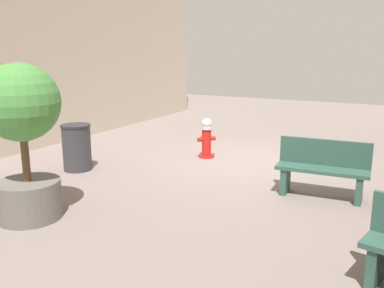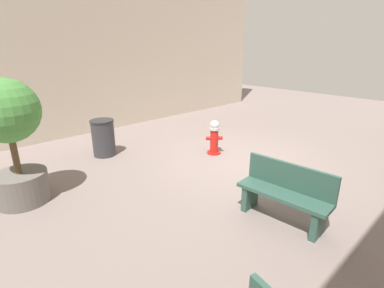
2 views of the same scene
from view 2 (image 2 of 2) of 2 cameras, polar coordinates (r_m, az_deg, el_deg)
name	(u,v)px [view 2 (image 2 of 2)]	position (r m, az deg, el deg)	size (l,w,h in m)	color
ground_plane	(243,162)	(7.23, 10.07, -3.46)	(23.40, 23.40, 0.00)	gray
fire_hydrant	(214,137)	(7.54, 4.40, 1.37)	(0.40, 0.40, 0.90)	red
bench_near	(285,193)	(4.92, 17.87, -9.13)	(1.50, 0.53, 0.95)	#33594C
planter_tree	(10,132)	(5.80, -32.25, 1.94)	(1.09, 1.09, 2.24)	slate
trash_bin	(103,138)	(7.74, -17.09, 1.19)	(0.59, 0.59, 0.94)	#38383D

